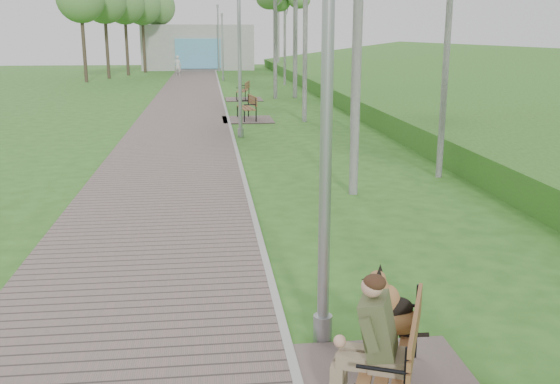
% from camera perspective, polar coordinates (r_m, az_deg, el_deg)
% --- Properties ---
extents(ground, '(120.00, 120.00, 0.00)m').
position_cam_1_polar(ground, '(9.19, -1.33, -6.43)').
color(ground, '#2D5A1C').
rests_on(ground, ground).
extents(walkway, '(3.50, 67.00, 0.04)m').
position_cam_1_polar(walkway, '(30.25, -8.49, 8.02)').
color(walkway, '#6B5C57').
rests_on(walkway, ground).
extents(kerb, '(0.10, 67.00, 0.05)m').
position_cam_1_polar(kerb, '(30.24, -5.14, 8.12)').
color(kerb, '#999993').
rests_on(kerb, ground).
extents(embankment, '(14.00, 70.00, 1.60)m').
position_cam_1_polar(embankment, '(31.46, 17.57, 7.71)').
color(embankment, '#488B30').
rests_on(embankment, ground).
extents(building_north, '(10.00, 5.20, 4.00)m').
position_cam_1_polar(building_north, '(59.55, -7.49, 12.98)').
color(building_north, '#9E9E99').
rests_on(building_north, ground).
extents(bench_main, '(1.70, 1.89, 1.48)m').
position_cam_1_polar(bench_main, '(5.95, 9.64, -14.45)').
color(bench_main, '#6B5C57').
rests_on(bench_main, ground).
extents(bench_second, '(1.92, 2.13, 1.18)m').
position_cam_1_polar(bench_second, '(24.20, -3.07, 7.09)').
color(bench_second, '#6B5C57').
rests_on(bench_second, ground).
extents(bench_third, '(1.83, 2.03, 1.12)m').
position_cam_1_polar(bench_third, '(31.81, -3.40, 8.79)').
color(bench_third, '#6B5C57').
rests_on(bench_third, ground).
extents(lamp_post_near, '(0.21, 0.21, 5.35)m').
position_cam_1_polar(lamp_post_near, '(6.23, 4.28, 7.31)').
color(lamp_post_near, '#999BA0').
rests_on(lamp_post_near, ground).
extents(lamp_post_second, '(0.19, 0.19, 5.04)m').
position_cam_1_polar(lamp_post_second, '(20.02, -3.71, 11.70)').
color(lamp_post_second, '#999BA0').
rests_on(lamp_post_second, ground).
extents(lamp_post_third, '(0.18, 0.18, 4.61)m').
position_cam_1_polar(lamp_post_third, '(45.00, -5.27, 12.85)').
color(lamp_post_third, '#999BA0').
rests_on(lamp_post_third, ground).
extents(lamp_post_far, '(0.22, 0.22, 5.66)m').
position_cam_1_polar(lamp_post_far, '(56.29, -5.65, 13.62)').
color(lamp_post_far, '#999BA0').
rests_on(lamp_post_far, ground).
extents(pedestrian_near, '(0.66, 0.52, 1.58)m').
position_cam_1_polar(pedestrian_near, '(50.43, -9.34, 11.33)').
color(pedestrian_near, beige).
rests_on(pedestrian_near, ground).
extents(pedestrian_far, '(0.90, 0.74, 1.68)m').
position_cam_1_polar(pedestrian_far, '(58.11, -7.84, 11.80)').
color(pedestrian_far, gray).
rests_on(pedestrian_far, ground).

